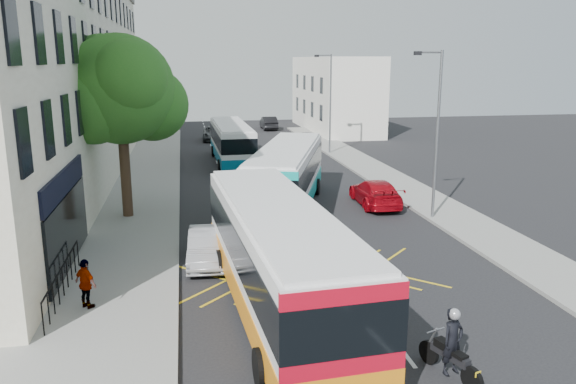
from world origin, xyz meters
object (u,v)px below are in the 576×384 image
motorbike (452,345)px  pedestrian_far (86,284)px  distant_car_dark (269,123)px  bus_near (279,256)px  distant_car_silver (306,138)px  distant_car_grey (214,133)px  parked_car_silver (207,246)px  bus_far (231,142)px  lamp_near (436,126)px  lamp_far (329,98)px  street_tree (120,91)px  bus_mid (287,176)px  red_hatchback (375,193)px

motorbike → pedestrian_far: size_ratio=1.26×
distant_car_dark → pedestrian_far: pedestrian_far is taller
bus_near → distant_car_silver: 35.31m
distant_car_grey → pedestrian_far: bearing=-96.8°
distant_car_grey → parked_car_silver: bearing=-91.4°
bus_far → motorbike: size_ratio=5.34×
lamp_near → distant_car_dark: size_ratio=1.81×
lamp_far → bus_far: 9.07m
distant_car_dark → pedestrian_far: size_ratio=2.78×
street_tree → lamp_far: street_tree is taller
bus_mid → distant_car_silver: size_ratio=3.19×
lamp_far → bus_far: (-8.25, -2.22, -3.03)m
bus_near → bus_mid: 12.61m
motorbike → red_hatchback: (3.78, 16.53, -0.16)m
bus_mid → lamp_far: bearing=86.8°
motorbike → parked_car_silver: (-5.57, 9.30, -0.21)m
lamp_far → bus_mid: bearing=-111.8°
parked_car_silver → distant_car_grey: (2.22, 34.21, 0.02)m
lamp_far → bus_far: bearing=-164.9°
bus_mid → parked_car_silver: bus_mid is taller
lamp_near → bus_near: size_ratio=0.65×
bus_mid → motorbike: (1.03, -16.91, -0.87)m
bus_near → red_hatchback: size_ratio=2.52×
bus_mid → distant_car_dark: size_ratio=2.70×
bus_mid → motorbike: size_ratio=5.96×
lamp_far → parked_car_silver: size_ratio=2.00×
lamp_near → bus_near: (-9.08, -8.77, -2.82)m
motorbike → distant_car_dark: motorbike is taller
street_tree → bus_mid: (8.14, 0.62, -4.56)m
bus_mid → parked_car_silver: bearing=-102.2°
lamp_near → bus_far: size_ratio=0.75×
street_tree → bus_near: street_tree is taller
lamp_far → bus_near: lamp_far is taller
distant_car_grey → distant_car_silver: size_ratio=1.30×
red_hatchback → lamp_far: bearing=-93.2°
street_tree → distant_car_dark: (12.39, 35.00, -5.56)m
distant_car_silver → distant_car_dark: (-1.62, 12.46, 0.09)m
parked_car_silver → distant_car_grey: size_ratio=0.82×
bus_far → distant_car_grey: 12.44m
lamp_near → lamp_far: (0.00, 20.00, 0.00)m
distant_car_dark → pedestrian_far: (-12.66, -45.78, 0.22)m
distant_car_silver → bus_far: bearing=38.2°
street_tree → parked_car_silver: (3.61, -7.00, -5.63)m
street_tree → bus_mid: 9.35m
lamp_near → distant_car_silver: 25.83m
lamp_far → distant_car_grey: bearing=131.1°
bus_mid → distant_car_grey: size_ratio=2.46×
distant_car_grey → bus_far: bearing=-84.8°
distant_car_grey → distant_car_silver: 9.41m
bus_near → motorbike: bearing=-55.7°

